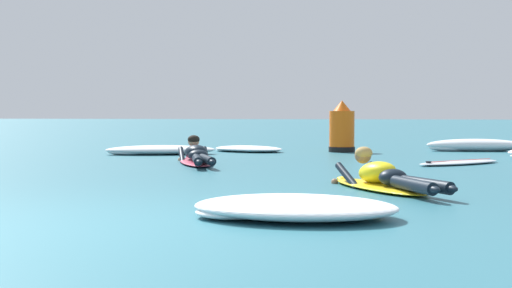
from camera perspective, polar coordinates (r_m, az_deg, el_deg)
name	(u,v)px	position (r m, az deg, el deg)	size (l,w,h in m)	color
ground_plane	(262,153)	(15.77, 0.51, -0.73)	(120.00, 120.00, 0.00)	#2D6B7A
surfer_near	(383,179)	(8.59, 10.13, -2.73)	(1.50, 2.34, 0.54)	yellow
surfer_far	(197,156)	(12.55, -4.74, -0.99)	(1.25, 2.66, 0.53)	#E54C66
drifting_surfboard	(459,162)	(12.96, 15.86, -1.43)	(1.76, 1.63, 0.16)	silver
whitewater_front	(161,150)	(15.40, -7.60, -0.49)	(2.48, 1.40, 0.20)	white
whitewater_mid_left	(295,208)	(6.30, 3.16, -5.08)	(1.86, 1.28, 0.20)	white
whitewater_mid_right	(249,149)	(16.29, -0.59, -0.39)	(1.94, 1.58, 0.14)	white
whitewater_back	(476,145)	(17.24, 17.10, -0.11)	(2.28, 0.75, 0.29)	white
channel_marker_buoy	(342,131)	(16.30, 6.86, 1.04)	(0.59, 0.59, 1.17)	#EA5B0F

